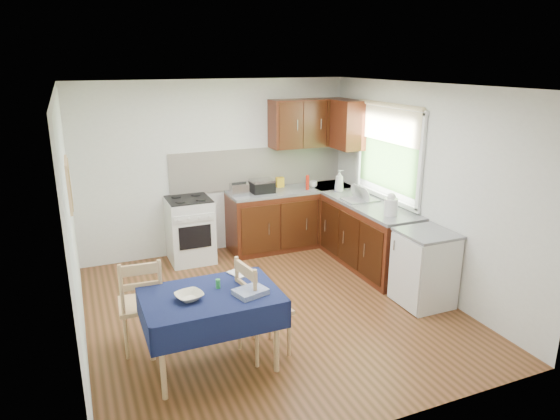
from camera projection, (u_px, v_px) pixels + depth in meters
name	position (u px, v px, depth m)	size (l,w,h in m)	color
floor	(271.00, 309.00, 5.74)	(4.20, 4.20, 0.00)	#482C13
ceiling	(269.00, 86.00, 5.02)	(4.00, 4.20, 0.02)	silver
wall_back	(217.00, 168.00, 7.23)	(4.00, 0.02, 2.50)	silver
wall_front	(380.00, 281.00, 3.53)	(4.00, 0.02, 2.50)	silver
wall_left	(71.00, 228.00, 4.64)	(0.02, 4.20, 2.50)	white
wall_right	(421.00, 187.00, 6.12)	(0.02, 4.20, 2.50)	silver
base_cabinets	(325.00, 227.00, 7.23)	(1.90, 2.30, 0.86)	#331408
worktop_back	(291.00, 190.00, 7.47)	(1.90, 0.60, 0.04)	slate
worktop_right	(370.00, 205.00, 6.69)	(0.60, 1.70, 0.04)	slate
worktop_corner	(329.00, 186.00, 7.71)	(0.60, 0.60, 0.04)	slate
splashback	(259.00, 168.00, 7.48)	(2.70, 0.02, 0.60)	white
upper_cabinets	(321.00, 123.00, 7.36)	(1.20, 0.85, 0.70)	#331408
stove	(190.00, 230.00, 7.01)	(0.60, 0.61, 0.92)	silver
window	(388.00, 146.00, 6.62)	(0.04, 1.48, 1.26)	#2D4F20
fridge	(425.00, 268.00, 5.76)	(0.58, 0.60, 0.89)	silver
corkboard	(69.00, 184.00, 4.81)	(0.04, 0.62, 0.47)	tan
dining_table	(211.00, 304.00, 4.50)	(1.22, 0.83, 0.74)	#0E0F3B
chair_far	(142.00, 301.00, 4.81)	(0.46, 0.46, 0.98)	tan
chair_near	(259.00, 305.00, 4.72)	(0.50, 0.50, 0.98)	tan
toaster	(239.00, 189.00, 7.07)	(0.25, 0.15, 0.19)	#ADADB2
sandwich_press	(262.00, 186.00, 7.25)	(0.32, 0.28, 0.19)	black
sauce_bottle	(307.00, 182.00, 7.39)	(0.05, 0.05, 0.22)	red
yellow_packet	(280.00, 182.00, 7.55)	(0.11, 0.08, 0.15)	yellow
dish_rack	(360.00, 199.00, 6.84)	(0.45, 0.34, 0.21)	gray
kettle	(391.00, 205.00, 6.16)	(0.17, 0.17, 0.29)	silver
cup	(313.00, 184.00, 7.52)	(0.12, 0.12, 0.10)	silver
soap_bottle_a	(339.00, 181.00, 7.24)	(0.13, 0.13, 0.33)	silver
soap_bottle_b	(338.00, 185.00, 7.30)	(0.08, 0.08, 0.17)	#1B3AA2
soap_bottle_c	(390.00, 206.00, 6.28)	(0.13, 0.13, 0.17)	green
plate_bowl	(189.00, 296.00, 4.36)	(0.24, 0.24, 0.06)	beige
book	(233.00, 276.00, 4.83)	(0.15, 0.21, 0.02)	white
spice_jar	(218.00, 284.00, 4.57)	(0.04, 0.04, 0.09)	green
tea_towel	(250.00, 292.00, 4.46)	(0.27, 0.22, 0.05)	navy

